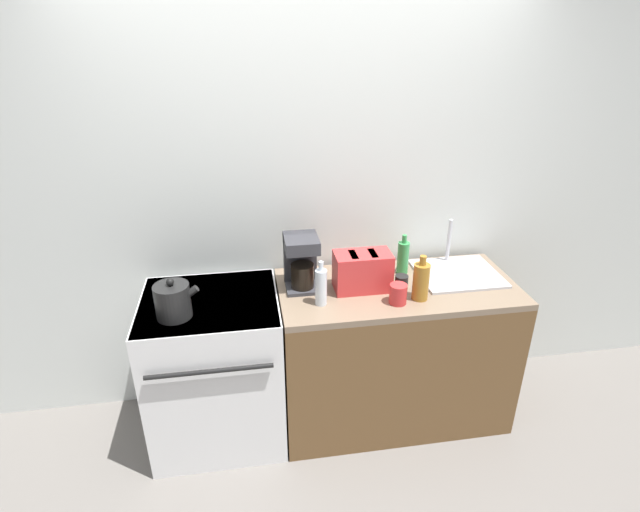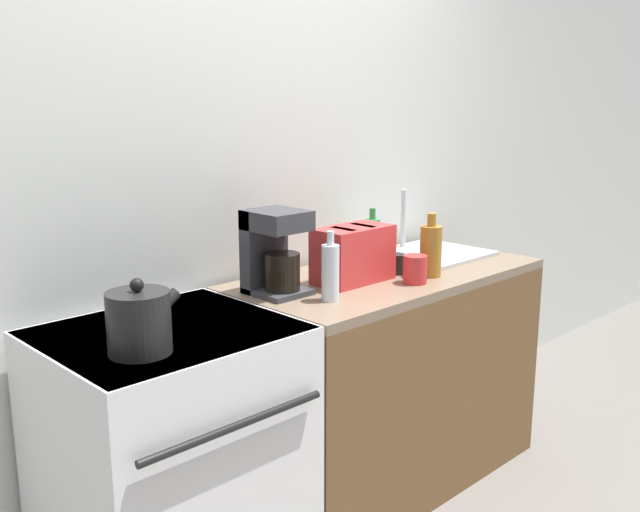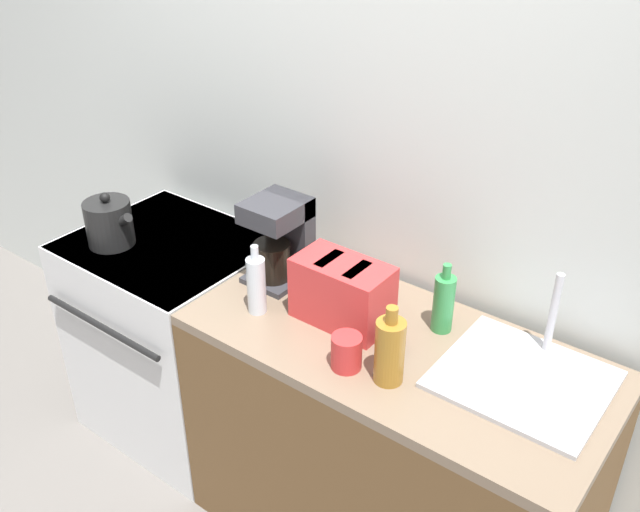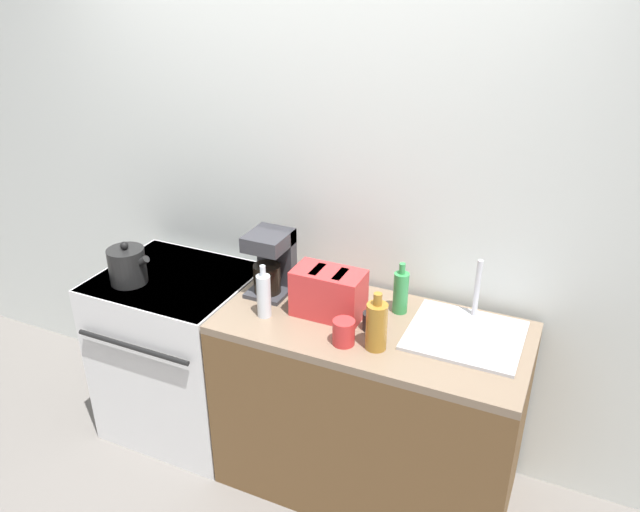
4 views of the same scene
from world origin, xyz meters
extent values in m
plane|color=slate|center=(0.00, 0.00, 0.00)|extent=(12.00, 12.00, 0.00)
cube|color=silver|center=(0.00, 0.70, 1.30)|extent=(8.00, 0.05, 2.60)
cube|color=silver|center=(-0.57, 0.32, 0.45)|extent=(0.73, 0.64, 0.90)
cube|color=black|center=(-0.57, 0.32, 0.89)|extent=(0.72, 0.63, 0.02)
cylinder|color=black|center=(-0.73, 0.19, 0.89)|extent=(0.21, 0.21, 0.01)
cylinder|color=black|center=(-0.40, 0.19, 0.89)|extent=(0.21, 0.21, 0.01)
cylinder|color=black|center=(-0.73, 0.45, 0.89)|extent=(0.21, 0.21, 0.01)
cylinder|color=black|center=(-0.40, 0.45, 0.89)|extent=(0.21, 0.21, 0.01)
cylinder|color=black|center=(-0.57, -0.03, 0.70)|extent=(0.62, 0.02, 0.02)
cube|color=brown|center=(0.48, 0.32, 0.43)|extent=(1.34, 0.64, 0.86)
cube|color=#7A6651|center=(0.48, 0.32, 0.88)|extent=(1.34, 0.64, 0.04)
cylinder|color=black|center=(-0.73, 0.19, 0.99)|extent=(0.18, 0.18, 0.18)
sphere|color=black|center=(-0.73, 0.19, 1.09)|extent=(0.04, 0.04, 0.04)
cylinder|color=black|center=(-0.64, 0.19, 1.02)|extent=(0.10, 0.04, 0.08)
cube|color=red|center=(0.27, 0.32, 1.01)|extent=(0.31, 0.17, 0.21)
cube|color=black|center=(0.22, 0.32, 1.11)|extent=(0.04, 0.12, 0.01)
cube|color=black|center=(0.32, 0.32, 1.11)|extent=(0.04, 0.12, 0.01)
cube|color=#333338|center=(-0.06, 0.39, 0.91)|extent=(0.18, 0.21, 0.02)
cube|color=#333338|center=(-0.06, 0.46, 1.05)|extent=(0.18, 0.06, 0.30)
cube|color=#333338|center=(-0.06, 0.39, 1.17)|extent=(0.18, 0.21, 0.07)
cylinder|color=black|center=(-0.06, 0.36, 0.99)|extent=(0.13, 0.13, 0.13)
cube|color=#B7B7BC|center=(0.86, 0.39, 0.91)|extent=(0.46, 0.42, 0.01)
cylinder|color=silver|center=(0.86, 0.56, 1.04)|extent=(0.02, 0.02, 0.28)
cylinder|color=#9E6B23|center=(0.55, 0.16, 1.00)|extent=(0.09, 0.09, 0.20)
cylinder|color=#9E6B23|center=(0.55, 0.16, 1.13)|extent=(0.03, 0.03, 0.05)
cylinder|color=#338C47|center=(0.55, 0.47, 1.00)|extent=(0.07, 0.07, 0.19)
cylinder|color=#338C47|center=(0.55, 0.47, 1.11)|extent=(0.03, 0.03, 0.05)
cylinder|color=silver|center=(0.02, 0.19, 1.00)|extent=(0.06, 0.06, 0.20)
cylinder|color=silver|center=(0.02, 0.19, 1.12)|extent=(0.02, 0.02, 0.05)
cylinder|color=red|center=(0.42, 0.14, 0.95)|extent=(0.09, 0.09, 0.11)
cylinder|color=black|center=(0.48, 0.28, 0.94)|extent=(0.07, 0.07, 0.08)
camera|label=1|loc=(-0.35, -2.03, 2.25)|focal=28.00mm
camera|label=2|loc=(-1.67, -1.49, 1.59)|focal=40.00mm
camera|label=3|loc=(1.36, -1.22, 2.25)|focal=40.00mm
camera|label=4|loc=(1.21, -1.84, 2.35)|focal=35.00mm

